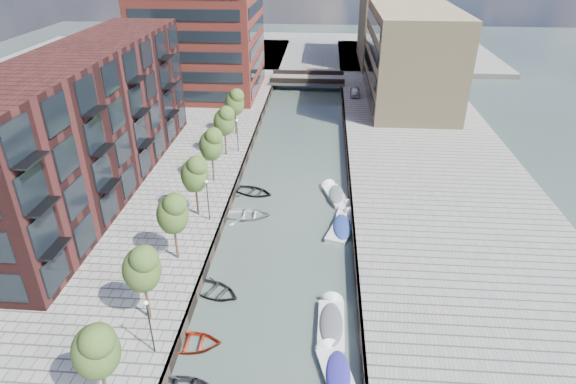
# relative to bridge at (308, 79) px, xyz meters

# --- Properties ---
(water) EXTENTS (300.00, 300.00, 0.00)m
(water) POSITION_rel_bridge_xyz_m (0.00, -32.00, -1.39)
(water) COLOR #38473F
(water) RESTS_ON ground
(quay_left) EXTENTS (60.00, 140.00, 1.00)m
(quay_left) POSITION_rel_bridge_xyz_m (-36.00, -32.00, -0.89)
(quay_left) COLOR gray
(quay_left) RESTS_ON ground
(quay_right) EXTENTS (20.00, 140.00, 1.00)m
(quay_right) POSITION_rel_bridge_xyz_m (16.00, -32.00, -0.89)
(quay_right) COLOR gray
(quay_right) RESTS_ON ground
(quay_wall_left) EXTENTS (0.25, 140.00, 1.00)m
(quay_wall_left) POSITION_rel_bridge_xyz_m (-6.10, -32.00, -0.89)
(quay_wall_left) COLOR #332823
(quay_wall_left) RESTS_ON ground
(quay_wall_right) EXTENTS (0.25, 140.00, 1.00)m
(quay_wall_right) POSITION_rel_bridge_xyz_m (6.10, -32.00, -0.89)
(quay_wall_right) COLOR #332823
(quay_wall_right) RESTS_ON ground
(far_closure) EXTENTS (80.00, 40.00, 1.00)m
(far_closure) POSITION_rel_bridge_xyz_m (0.00, 28.00, -0.89)
(far_closure) COLOR gray
(far_closure) RESTS_ON ground
(apartment_block) EXTENTS (8.00, 38.00, 14.00)m
(apartment_block) POSITION_rel_bridge_xyz_m (-20.00, -42.00, 6.61)
(apartment_block) COLOR black
(apartment_block) RESTS_ON quay_left
(tan_block_near) EXTENTS (12.00, 25.00, 14.00)m
(tan_block_near) POSITION_rel_bridge_xyz_m (16.00, -10.00, 6.61)
(tan_block_near) COLOR tan
(tan_block_near) RESTS_ON quay_right
(tan_block_far) EXTENTS (12.00, 20.00, 16.00)m
(tan_block_far) POSITION_rel_bridge_xyz_m (16.00, 16.00, 7.61)
(tan_block_far) COLOR tan
(tan_block_far) RESTS_ON quay_right
(bridge) EXTENTS (13.00, 6.00, 1.30)m
(bridge) POSITION_rel_bridge_xyz_m (0.00, 0.00, 0.00)
(bridge) COLOR gray
(bridge) RESTS_ON ground
(tree_0) EXTENTS (2.50, 2.50, 5.95)m
(tree_0) POSITION_rel_bridge_xyz_m (-8.50, -68.00, 3.92)
(tree_0) COLOR #382619
(tree_0) RESTS_ON quay_left
(tree_1) EXTENTS (2.50, 2.50, 5.95)m
(tree_1) POSITION_rel_bridge_xyz_m (-8.50, -61.00, 3.92)
(tree_1) COLOR #382619
(tree_1) RESTS_ON quay_left
(tree_2) EXTENTS (2.50, 2.50, 5.95)m
(tree_2) POSITION_rel_bridge_xyz_m (-8.50, -54.00, 3.92)
(tree_2) COLOR #382619
(tree_2) RESTS_ON quay_left
(tree_3) EXTENTS (2.50, 2.50, 5.95)m
(tree_3) POSITION_rel_bridge_xyz_m (-8.50, -47.00, 3.92)
(tree_3) COLOR #382619
(tree_3) RESTS_ON quay_left
(tree_4) EXTENTS (2.50, 2.50, 5.95)m
(tree_4) POSITION_rel_bridge_xyz_m (-8.50, -40.00, 3.92)
(tree_4) COLOR #382619
(tree_4) RESTS_ON quay_left
(tree_5) EXTENTS (2.50, 2.50, 5.95)m
(tree_5) POSITION_rel_bridge_xyz_m (-8.50, -33.00, 3.92)
(tree_5) COLOR #382619
(tree_5) RESTS_ON quay_left
(tree_6) EXTENTS (2.50, 2.50, 5.95)m
(tree_6) POSITION_rel_bridge_xyz_m (-8.50, -26.00, 3.92)
(tree_6) COLOR #382619
(tree_6) RESTS_ON quay_left
(lamp_0) EXTENTS (0.24, 0.24, 4.12)m
(lamp_0) POSITION_rel_bridge_xyz_m (-7.20, -64.00, 2.12)
(lamp_0) COLOR black
(lamp_0) RESTS_ON quay_left
(lamp_1) EXTENTS (0.24, 0.24, 4.12)m
(lamp_1) POSITION_rel_bridge_xyz_m (-7.20, -48.00, 2.12)
(lamp_1) COLOR black
(lamp_1) RESTS_ON quay_left
(lamp_2) EXTENTS (0.24, 0.24, 4.12)m
(lamp_2) POSITION_rel_bridge_xyz_m (-7.20, -32.00, 2.12)
(lamp_2) COLOR black
(lamp_2) RESTS_ON quay_left
(sloop_1) EXTENTS (5.17, 4.54, 0.89)m
(sloop_1) POSITION_rel_bridge_xyz_m (-4.93, -56.99, -1.39)
(sloop_1) COLOR black
(sloop_1) RESTS_ON ground
(sloop_2) EXTENTS (4.47, 3.32, 0.89)m
(sloop_2) POSITION_rel_bridge_xyz_m (-5.37, -62.42, -1.39)
(sloop_2) COLOR maroon
(sloop_2) RESTS_ON ground
(sloop_3) EXTENTS (4.96, 3.73, 0.98)m
(sloop_3) POSITION_rel_bridge_xyz_m (-4.11, -45.65, -1.39)
(sloop_3) COLOR silver
(sloop_3) RESTS_ON ground
(sloop_4) EXTENTS (5.01, 4.25, 0.88)m
(sloop_4) POSITION_rel_bridge_xyz_m (-4.16, -40.77, -1.39)
(sloop_4) COLOR black
(sloop_4) RESTS_ON ground
(motorboat_0) EXTENTS (2.94, 5.15, 1.63)m
(motorboat_0) POSITION_rel_bridge_xyz_m (4.33, -64.08, -1.19)
(motorboat_0) COLOR white
(motorboat_0) RESTS_ON ground
(motorboat_1) EXTENTS (1.92, 5.30, 1.76)m
(motorboat_1) POSITION_rel_bridge_xyz_m (4.06, -59.65, -1.18)
(motorboat_1) COLOR white
(motorboat_1) RESTS_ON ground
(motorboat_2) EXTENTS (2.39, 4.81, 1.53)m
(motorboat_2) POSITION_rel_bridge_xyz_m (5.52, -44.59, -1.30)
(motorboat_2) COLOR white
(motorboat_2) RESTS_ON ground
(motorboat_3) EXTENTS (3.38, 5.68, 1.79)m
(motorboat_3) POSITION_rel_bridge_xyz_m (5.26, -46.98, -1.17)
(motorboat_3) COLOR silver
(motorboat_3) RESTS_ON ground
(motorboat_4) EXTENTS (3.13, 5.22, 1.65)m
(motorboat_4) POSITION_rel_bridge_xyz_m (4.48, -40.66, -1.19)
(motorboat_4) COLOR white
(motorboat_4) RESTS_ON ground
(car) EXTENTS (1.68, 4.01, 1.35)m
(car) POSITION_rel_bridge_xyz_m (8.07, -7.85, 0.29)
(car) COLOR silver
(car) RESTS_ON quay_right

